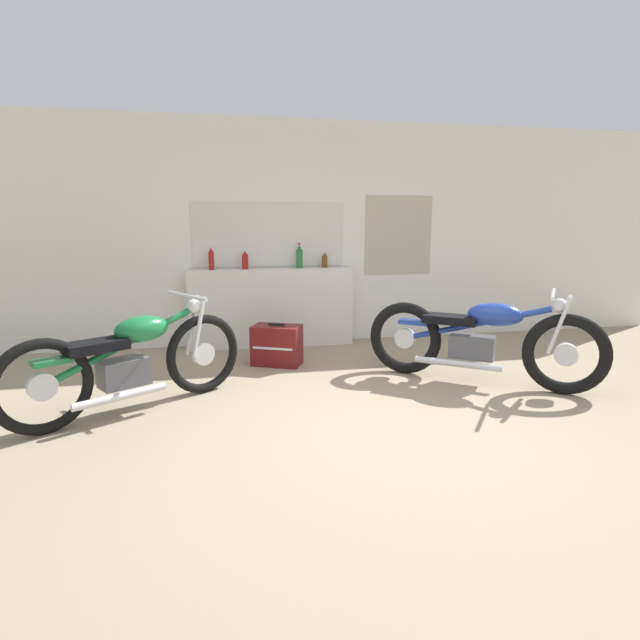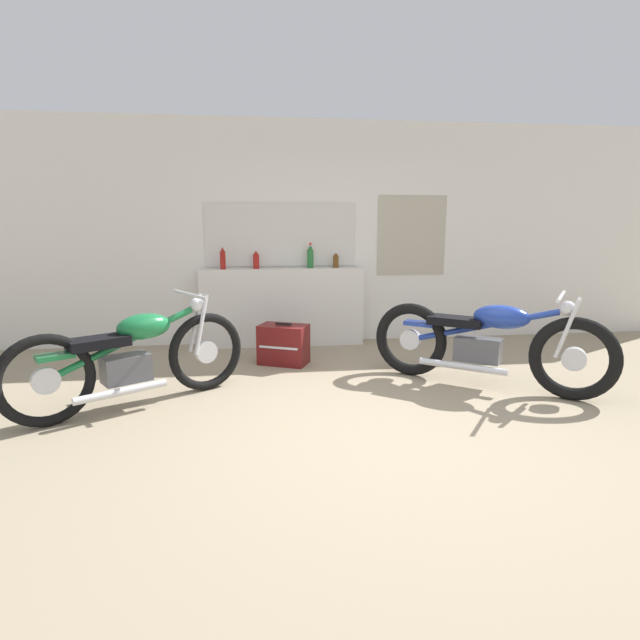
{
  "view_description": "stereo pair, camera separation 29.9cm",
  "coord_description": "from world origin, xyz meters",
  "px_view_note": "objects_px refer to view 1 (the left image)",
  "views": [
    {
      "loc": [
        -1.25,
        -3.32,
        1.55
      ],
      "look_at": [
        -0.41,
        0.92,
        0.7
      ],
      "focal_mm": 28.0,
      "sensor_mm": 36.0,
      "label": 1
    },
    {
      "loc": [
        -0.96,
        -3.37,
        1.55
      ],
      "look_at": [
        -0.41,
        0.92,
        0.7
      ],
      "focal_mm": 28.0,
      "sensor_mm": 36.0,
      "label": 2
    }
  ],
  "objects_px": {
    "bottle_left_center": "(245,260)",
    "motorcycle_green": "(131,360)",
    "bottle_leftmost": "(211,259)",
    "hard_case_darkred": "(277,345)",
    "bottle_right_center": "(325,260)",
    "motorcycle_blue": "(480,339)",
    "bottle_center": "(299,257)"
  },
  "relations": [
    {
      "from": "bottle_left_center",
      "to": "motorcycle_green",
      "type": "xyz_separation_m",
      "value": [
        -1.05,
        -2.04,
        -0.65
      ]
    },
    {
      "from": "bottle_leftmost",
      "to": "hard_case_darkred",
      "type": "relative_size",
      "value": 0.49
    },
    {
      "from": "bottle_leftmost",
      "to": "bottle_right_center",
      "type": "relative_size",
      "value": 1.44
    },
    {
      "from": "motorcycle_green",
      "to": "hard_case_darkred",
      "type": "relative_size",
      "value": 2.97
    },
    {
      "from": "bottle_right_center",
      "to": "hard_case_darkred",
      "type": "distance_m",
      "value": 1.45
    },
    {
      "from": "bottle_right_center",
      "to": "motorcycle_green",
      "type": "distance_m",
      "value": 2.98
    },
    {
      "from": "motorcycle_blue",
      "to": "hard_case_darkred",
      "type": "bearing_deg",
      "value": 151.15
    },
    {
      "from": "bottle_leftmost",
      "to": "hard_case_darkred",
      "type": "distance_m",
      "value": 1.42
    },
    {
      "from": "bottle_center",
      "to": "motorcycle_blue",
      "type": "height_order",
      "value": "bottle_center"
    },
    {
      "from": "bottle_center",
      "to": "motorcycle_green",
      "type": "xyz_separation_m",
      "value": [
        -1.73,
        -2.07,
        -0.68
      ]
    },
    {
      "from": "motorcycle_green",
      "to": "bottle_leftmost",
      "type": "bearing_deg",
      "value": 72.4
    },
    {
      "from": "motorcycle_blue",
      "to": "motorcycle_green",
      "type": "relative_size",
      "value": 1.04
    },
    {
      "from": "bottle_center",
      "to": "motorcycle_green",
      "type": "distance_m",
      "value": 2.78
    },
    {
      "from": "bottle_left_center",
      "to": "bottle_right_center",
      "type": "bearing_deg",
      "value": 1.15
    },
    {
      "from": "bottle_right_center",
      "to": "bottle_leftmost",
      "type": "bearing_deg",
      "value": -178.1
    },
    {
      "from": "motorcycle_blue",
      "to": "hard_case_darkred",
      "type": "distance_m",
      "value": 2.13
    },
    {
      "from": "bottle_leftmost",
      "to": "bottle_left_center",
      "type": "distance_m",
      "value": 0.41
    },
    {
      "from": "bottle_left_center",
      "to": "bottle_center",
      "type": "relative_size",
      "value": 0.78
    },
    {
      "from": "bottle_right_center",
      "to": "bottle_left_center",
      "type": "bearing_deg",
      "value": -178.85
    },
    {
      "from": "motorcycle_blue",
      "to": "motorcycle_green",
      "type": "bearing_deg",
      "value": -177.85
    },
    {
      "from": "bottle_left_center",
      "to": "motorcycle_blue",
      "type": "bearing_deg",
      "value": -41.97
    },
    {
      "from": "bottle_right_center",
      "to": "hard_case_darkred",
      "type": "height_order",
      "value": "bottle_right_center"
    },
    {
      "from": "bottle_left_center",
      "to": "motorcycle_green",
      "type": "relative_size",
      "value": 0.14
    },
    {
      "from": "bottle_center",
      "to": "hard_case_darkred",
      "type": "relative_size",
      "value": 0.52
    },
    {
      "from": "motorcycle_green",
      "to": "hard_case_darkred",
      "type": "xyz_separation_m",
      "value": [
        1.33,
        1.14,
        -0.22
      ]
    },
    {
      "from": "motorcycle_blue",
      "to": "motorcycle_green",
      "type": "xyz_separation_m",
      "value": [
        -3.18,
        -0.12,
        0.0
      ]
    },
    {
      "from": "bottle_leftmost",
      "to": "bottle_center",
      "type": "relative_size",
      "value": 0.94
    },
    {
      "from": "bottle_leftmost",
      "to": "bottle_right_center",
      "type": "xyz_separation_m",
      "value": [
        1.41,
        0.05,
        -0.04
      ]
    },
    {
      "from": "hard_case_darkred",
      "to": "motorcycle_green",
      "type": "bearing_deg",
      "value": -139.19
    },
    {
      "from": "bottle_right_center",
      "to": "motorcycle_green",
      "type": "height_order",
      "value": "bottle_right_center"
    },
    {
      "from": "bottle_center",
      "to": "bottle_right_center",
      "type": "relative_size",
      "value": 1.52
    },
    {
      "from": "bottle_left_center",
      "to": "bottle_center",
      "type": "bearing_deg",
      "value": 2.1
    }
  ]
}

